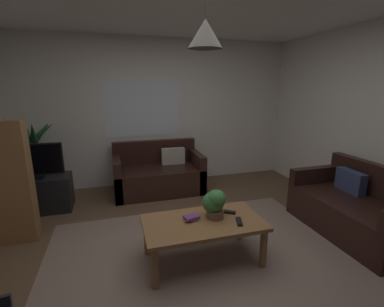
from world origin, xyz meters
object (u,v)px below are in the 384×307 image
object	(u,v)px
potted_plant_on_table	(215,203)
coffee_table	(203,227)
tv	(32,161)
book_on_table_1	(192,217)
remote_on_table_1	(239,221)
remote_on_table_0	(228,212)
tv_stand	(38,194)
pendant_lamp	(205,34)
couch_under_window	(158,175)
couch_right_side	(356,211)
potted_palm_corner	(35,163)
book_on_table_0	(190,219)

from	to	relation	value
potted_plant_on_table	coffee_table	bearing A→B (deg)	-161.51
tv	book_on_table_1	bearing A→B (deg)	-43.22
remote_on_table_1	potted_plant_on_table	bearing A→B (deg)	155.73
remote_on_table_0	tv_stand	world-z (taller)	tv_stand
tv_stand	pendant_lamp	size ratio (longest dim) A/B	1.83
couch_under_window	coffee_table	size ratio (longest dim) A/B	1.21
couch_under_window	tv_stand	xyz separation A→B (m)	(-1.78, -0.28, -0.03)
coffee_table	remote_on_table_1	xyz separation A→B (m)	(0.33, -0.13, 0.08)
couch_right_side	potted_palm_corner	distance (m)	4.53
coffee_table	couch_under_window	bearing A→B (deg)	93.17
tv_stand	pendant_lamp	xyz separation A→B (m)	(1.89, -1.75, 1.93)
remote_on_table_0	remote_on_table_1	xyz separation A→B (m)	(0.02, -0.22, 0.00)
couch_under_window	coffee_table	bearing A→B (deg)	-86.83
couch_right_side	remote_on_table_1	bearing A→B (deg)	-85.28
couch_under_window	coffee_table	xyz separation A→B (m)	(0.11, -2.03, 0.10)
couch_under_window	couch_right_side	xyz separation A→B (m)	(2.06, -2.02, -0.00)
couch_under_window	book_on_table_0	world-z (taller)	couch_under_window
coffee_table	remote_on_table_1	world-z (taller)	remote_on_table_1
potted_plant_on_table	pendant_lamp	distance (m)	1.58
couch_right_side	remote_on_table_1	xyz separation A→B (m)	(-1.62, -0.13, 0.18)
remote_on_table_0	tv_stand	distance (m)	2.76
book_on_table_0	coffee_table	bearing A→B (deg)	-26.07
couch_under_window	tv	xyz separation A→B (m)	(-1.78, -0.30, 0.47)
potted_plant_on_table	tv_stand	world-z (taller)	potted_plant_on_table
book_on_table_0	pendant_lamp	size ratio (longest dim) A/B	0.28
tv_stand	potted_plant_on_table	bearing A→B (deg)	-40.04
remote_on_table_1	pendant_lamp	distance (m)	1.76
couch_under_window	remote_on_table_1	bearing A→B (deg)	-78.46
tv_stand	tv	size ratio (longest dim) A/B	1.15
book_on_table_0	tv	size ratio (longest dim) A/B	0.17
coffee_table	book_on_table_0	distance (m)	0.15
couch_right_side	tv	distance (m)	4.24
couch_under_window	remote_on_table_1	world-z (taller)	couch_under_window
couch_under_window	remote_on_table_1	size ratio (longest dim) A/B	9.02
potted_plant_on_table	potted_palm_corner	xyz separation A→B (m)	(-2.12, 2.18, -0.01)
couch_under_window	potted_palm_corner	world-z (taller)	potted_palm_corner
book_on_table_0	potted_plant_on_table	bearing A→B (deg)	-2.94
couch_under_window	remote_on_table_0	bearing A→B (deg)	-77.74
couch_under_window	remote_on_table_0	size ratio (longest dim) A/B	9.02
remote_on_table_1	potted_plant_on_table	size ratio (longest dim) A/B	0.53
couch_under_window	book_on_table_0	xyz separation A→B (m)	(-0.01, -1.97, 0.18)
potted_palm_corner	coffee_table	bearing A→B (deg)	-48.25
coffee_table	potted_palm_corner	world-z (taller)	potted_palm_corner
remote_on_table_0	potted_plant_on_table	distance (m)	0.23
remote_on_table_0	pendant_lamp	bearing A→B (deg)	-36.67
coffee_table	book_on_table_1	bearing A→B (deg)	155.39
couch_right_side	remote_on_table_0	xyz separation A→B (m)	(-1.64, 0.09, 0.18)
remote_on_table_0	potted_palm_corner	distance (m)	3.14
couch_under_window	book_on_table_1	xyz separation A→B (m)	(0.00, -1.98, 0.20)
book_on_table_1	tv_stand	size ratio (longest dim) A/B	0.16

